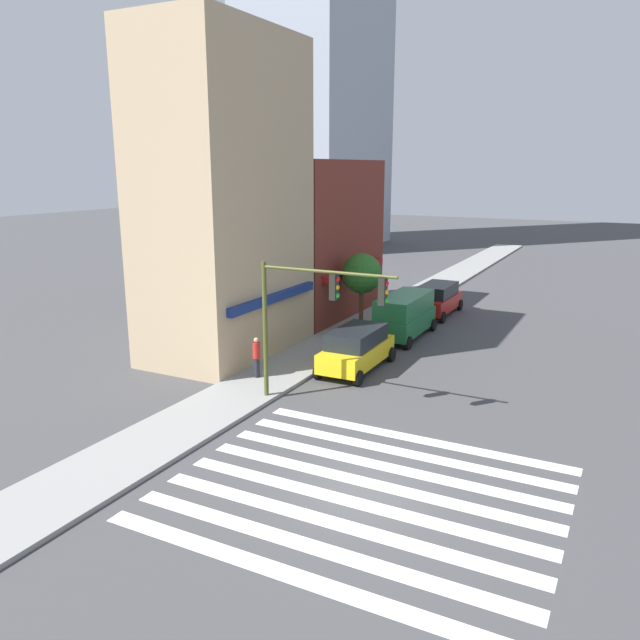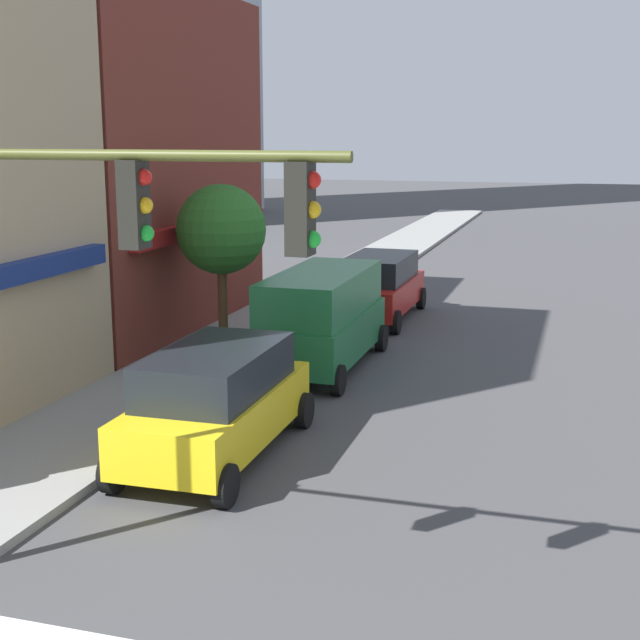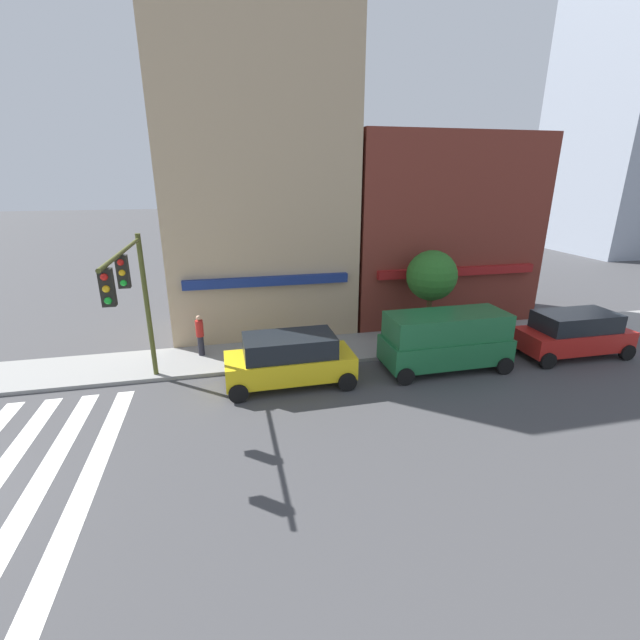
{
  "view_description": "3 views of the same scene",
  "coord_description": "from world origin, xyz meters",
  "px_view_note": "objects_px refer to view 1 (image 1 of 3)",
  "views": [
    {
      "loc": [
        -14.77,
        -6.25,
        8.99
      ],
      "look_at": [
        5.05,
        4.0,
        3.5
      ],
      "focal_mm": 35.0,
      "sensor_mm": 36.0,
      "label": 1
    },
    {
      "loc": [
        -3.59,
        -1.27,
        5.56
      ],
      "look_at": [
        16.17,
        4.7,
        1.2
      ],
      "focal_mm": 50.0,
      "sensor_mm": 36.0,
      "label": 2
    },
    {
      "loc": [
        7.91,
        -9.61,
        7.41
      ],
      "look_at": [
        11.46,
        6.0,
        2.0
      ],
      "focal_mm": 24.0,
      "sensor_mm": 36.0,
      "label": 3
    }
  ],
  "objects_px": {
    "suv_yellow": "(357,348)",
    "suv_red": "(437,298)",
    "street_tree": "(362,274)",
    "van_green": "(404,314)",
    "pedestrian_red_jacket": "(257,357)",
    "traffic_signal": "(313,305)"
  },
  "relations": [
    {
      "from": "van_green",
      "to": "street_tree",
      "type": "relative_size",
      "value": 1.2
    },
    {
      "from": "van_green",
      "to": "pedestrian_red_jacket",
      "type": "height_order",
      "value": "van_green"
    },
    {
      "from": "traffic_signal",
      "to": "pedestrian_red_jacket",
      "type": "xyz_separation_m",
      "value": [
        1.66,
        3.63,
        -2.98
      ]
    },
    {
      "from": "suv_red",
      "to": "street_tree",
      "type": "distance_m",
      "value": 6.46
    },
    {
      "from": "pedestrian_red_jacket",
      "to": "street_tree",
      "type": "bearing_deg",
      "value": -58.36
    },
    {
      "from": "suv_yellow",
      "to": "street_tree",
      "type": "relative_size",
      "value": 1.13
    },
    {
      "from": "van_green",
      "to": "street_tree",
      "type": "distance_m",
      "value": 3.43
    },
    {
      "from": "van_green",
      "to": "street_tree",
      "type": "bearing_deg",
      "value": 76.88
    },
    {
      "from": "van_green",
      "to": "suv_red",
      "type": "bearing_deg",
      "value": -0.46
    },
    {
      "from": "suv_yellow",
      "to": "pedestrian_red_jacket",
      "type": "relative_size",
      "value": 2.67
    },
    {
      "from": "traffic_signal",
      "to": "van_green",
      "type": "height_order",
      "value": "traffic_signal"
    },
    {
      "from": "street_tree",
      "to": "suv_red",
      "type": "bearing_deg",
      "value": -27.36
    },
    {
      "from": "suv_yellow",
      "to": "van_green",
      "type": "height_order",
      "value": "van_green"
    },
    {
      "from": "suv_yellow",
      "to": "pedestrian_red_jacket",
      "type": "bearing_deg",
      "value": 135.1
    },
    {
      "from": "suv_red",
      "to": "street_tree",
      "type": "height_order",
      "value": "street_tree"
    },
    {
      "from": "suv_yellow",
      "to": "pedestrian_red_jacket",
      "type": "xyz_separation_m",
      "value": [
        -3.31,
        3.23,
        0.04
      ]
    },
    {
      "from": "suv_red",
      "to": "street_tree",
      "type": "relative_size",
      "value": 1.13
    },
    {
      "from": "suv_yellow",
      "to": "suv_red",
      "type": "relative_size",
      "value": 1.0
    },
    {
      "from": "van_green",
      "to": "suv_red",
      "type": "distance_m",
      "value": 6.04
    },
    {
      "from": "suv_red",
      "to": "van_green",
      "type": "bearing_deg",
      "value": -179.66
    },
    {
      "from": "suv_yellow",
      "to": "van_green",
      "type": "xyz_separation_m",
      "value": [
        6.27,
        -0.0,
        0.25
      ]
    },
    {
      "from": "suv_yellow",
      "to": "street_tree",
      "type": "distance_m",
      "value": 7.74
    }
  ]
}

